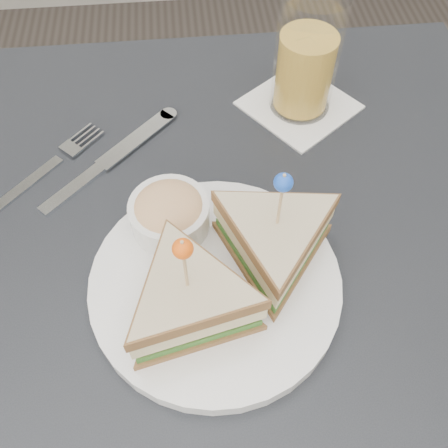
% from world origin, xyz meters
% --- Properties ---
extents(ground_plane, '(3.50, 3.50, 0.00)m').
position_xyz_m(ground_plane, '(0.00, 0.00, 0.00)').
color(ground_plane, '#3F3833').
extents(table, '(0.80, 0.80, 0.75)m').
position_xyz_m(table, '(0.00, 0.00, 0.67)').
color(table, black).
rests_on(table, ground).
extents(plate_meal, '(0.32, 0.32, 0.15)m').
position_xyz_m(plate_meal, '(0.00, -0.04, 0.79)').
color(plate_meal, white).
rests_on(plate_meal, table).
extents(cutlery_fork, '(0.14, 0.15, 0.01)m').
position_xyz_m(cutlery_fork, '(-0.20, 0.15, 0.75)').
color(cutlery_fork, silver).
rests_on(cutlery_fork, table).
extents(cutlery_knife, '(0.17, 0.17, 0.01)m').
position_xyz_m(cutlery_knife, '(-0.12, 0.15, 0.75)').
color(cutlery_knife, white).
rests_on(cutlery_knife, table).
extents(drink_set, '(0.18, 0.18, 0.16)m').
position_xyz_m(drink_set, '(0.13, 0.23, 0.82)').
color(drink_set, white).
rests_on(drink_set, table).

